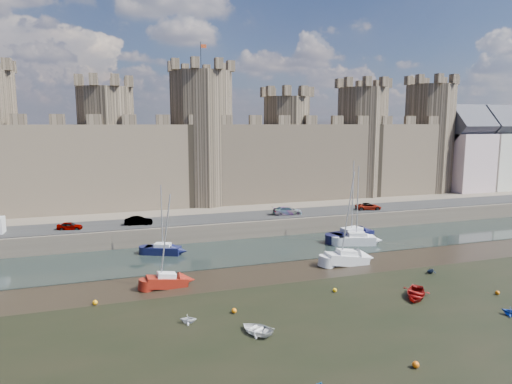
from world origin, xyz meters
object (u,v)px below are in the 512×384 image
Objects in this scene: car_1 at (139,221)px; car_0 at (70,226)px; sailboat_1 at (163,249)px; sailboat_5 at (347,258)px; car_3 at (368,207)px; car_2 at (287,211)px; sailboat_2 at (356,239)px; sailboat_3 at (351,235)px; sailboat_4 at (167,280)px.

car_0 is at bearing 100.30° from car_1.
sailboat_1 is (11.44, -7.10, -2.32)m from car_0.
sailboat_1 is 23.16m from sailboat_5.
sailboat_1 is at bearing 114.13° from car_3.
car_0 is 31.64m from car_2.
car_1 is at bearing 102.42° from car_3.
car_2 is 12.70m from sailboat_2.
car_0 is at bearing 172.89° from sailboat_1.
car_0 is at bearing 97.07° from car_2.
car_1 is 30.37m from sailboat_3.
sailboat_1 is at bearing -151.18° from car_1.
car_1 is 0.39× the size of sailboat_4.
sailboat_3 reaches higher than car_3.
car_1 is at bearing 151.24° from sailboat_3.
sailboat_1 reaches higher than car_1.
car_1 is 0.33× the size of sailboat_3.
sailboat_4 is at bearing -171.43° from sailboat_3.
sailboat_3 reaches higher than car_1.
sailboat_2 is 9.23m from sailboat_5.
sailboat_1 is 0.82× the size of sailboat_2.
car_3 is 0.37× the size of sailboat_3.
sailboat_2 is at bearing 13.34° from sailboat_4.
car_1 is 36.89m from car_3.
sailboat_3 is (6.45, -8.65, -2.31)m from car_2.
car_0 is at bearing 114.84° from sailboat_4.
sailboat_5 is at bearing -118.50° from car_1.
car_0 is 0.85× the size of car_1.
car_2 is at bearing 44.75° from sailboat_1.
car_2 is 0.47× the size of sailboat_4.
sailboat_2 is (5.81, -11.05, -2.31)m from car_2.
car_3 is 0.47× the size of sailboat_1.
sailboat_3 is (26.65, -1.27, 0.13)m from sailboat_1.
car_2 is 0.51× the size of sailboat_1.
car_1 is 30.53m from sailboat_2.
car_0 is at bearing 102.56° from car_3.
car_3 is at bearing -78.14° from car_0.
sailboat_4 is (-35.48, -18.92, -2.36)m from car_3.
car_2 is 0.41× the size of sailboat_5.
sailboat_3 is at bearing 21.97° from sailboat_1.
car_2 is 18.51m from sailboat_5.
sailboat_5 is (-5.63, -7.31, -0.07)m from sailboat_2.
car_2 is at bearing 100.95° from car_3.
sailboat_5 is at bearing 154.63° from car_3.
sailboat_2 is (28.46, -10.83, -2.27)m from car_1.
sailboat_2 is 0.98× the size of sailboat_5.
car_0 is 45.89m from car_3.
sailboat_2 is at bearing -145.68° from car_2.
car_2 is at bearing 91.91° from sailboat_5.
car_0 is at bearing 154.99° from sailboat_3.
car_0 is 39.04m from sailboat_2.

